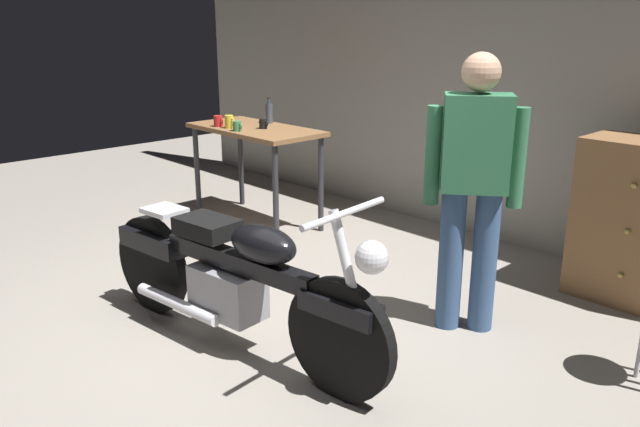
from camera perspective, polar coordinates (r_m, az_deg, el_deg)
The scene contains 10 objects.
ground_plane at distance 3.91m, azimuth -7.85°, elevation -11.17°, with size 12.00×12.00×0.00m, color gray.
back_wall at distance 5.55m, azimuth 16.20°, elevation 13.47°, with size 8.00×0.12×3.10m, color gray.
workbench at distance 5.83m, azimuth -5.83°, elevation 6.63°, with size 1.30×0.64×0.90m.
motorcycle at distance 3.63m, azimuth -7.69°, elevation -5.66°, with size 2.18×0.64×1.00m.
person_standing at distance 3.81m, azimuth 13.59°, elevation 2.68°, with size 0.47×0.41×1.67m.
mug_red_diner at distance 5.88m, azimuth -9.11°, elevation 8.20°, with size 0.12×0.08×0.10m.
mug_black_matte at distance 5.72m, azimuth -5.10°, elevation 8.03°, with size 0.10×0.07×0.09m.
mug_yellow_tall at distance 5.78m, azimuth -8.14°, elevation 8.16°, with size 0.11×0.08×0.11m.
mug_green_speckled at distance 5.61m, azimuth -7.44°, elevation 7.79°, with size 0.11×0.08×0.09m.
bottle at distance 6.00m, azimuth -4.59°, elevation 8.99°, with size 0.06×0.06×0.24m.
Camera 1 is at (2.83, -1.97, 1.85)m, focal length 35.64 mm.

